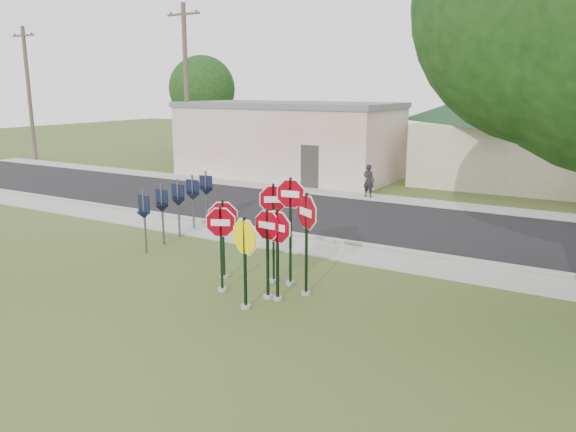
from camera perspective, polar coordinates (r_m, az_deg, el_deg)
The scene contains 20 objects.
ground at distance 13.09m, azimuth -6.02°, elevation -9.64°, with size 120.00×120.00×0.00m, color #3E521F.
sidewalk_near at distance 17.54m, azimuth 4.71°, elevation -3.60°, with size 60.00×1.60×0.06m, color gray.
road at distance 21.55m, azimuth 9.95°, elevation -0.64°, with size 60.00×7.00×0.04m, color black.
sidewalk_far at distance 25.53m, azimuth 13.37°, elevation 1.34°, with size 60.00×1.60×0.06m, color gray.
curb at distance 18.40m, azimuth 6.08°, elevation -2.71°, with size 60.00×0.20×0.14m, color gray.
stop_sign_center at distance 13.37m, azimuth -2.09°, elevation -2.69°, with size 1.00×0.24×2.33m.
stop_sign_yellow at distance 12.80m, azimuth -4.41°, elevation -3.51°, with size 1.13×0.32×2.30m.
stop_sign_left at distance 13.95m, azimuth -6.82°, elevation -2.21°, with size 0.93×0.48×2.29m.
stop_sign_right at distance 13.25m, azimuth -1.08°, elevation -2.71°, with size 1.07×0.24×2.35m.
stop_sign_back_right at distance 14.20m, azimuth 0.26°, elevation 0.03°, with size 1.02×0.24×2.92m.
stop_sign_back_left at distance 14.43m, azimuth -1.49°, elevation -0.35°, with size 0.86×0.55×2.73m.
stop_sign_far_right at distance 13.52m, azimuth 1.89°, elevation -1.26°, with size 1.02×0.61×2.68m.
stop_sign_far_left at distance 14.92m, azimuth -6.61°, elevation -1.28°, with size 1.01×0.52×2.25m.
route_sign_row at distance 19.38m, azimuth -11.08°, elevation 1.43°, with size 1.43×4.63×2.00m.
building_stucco at distance 32.22m, azimuth 0.05°, elevation 7.85°, with size 12.20×6.20×4.20m.
building_house at distance 32.13m, azimuth 21.37°, elevation 9.64°, with size 11.60×11.60×6.20m.
utility_pole_near at distance 32.72m, azimuth -10.29°, elevation 12.67°, with size 2.20×0.26×9.50m.
utility_pole_far at distance 43.15m, azimuth -24.83°, elevation 11.39°, with size 2.20×0.26×9.00m.
bg_tree_left at distance 43.32m, azimuth -8.71°, elevation 12.62°, with size 4.90×4.90×7.35m.
pedestrian at distance 26.12m, azimuth 8.19°, elevation 3.58°, with size 0.55×0.36×1.52m, color black.
Camera 1 is at (7.27, -9.67, 5.01)m, focal length 35.00 mm.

